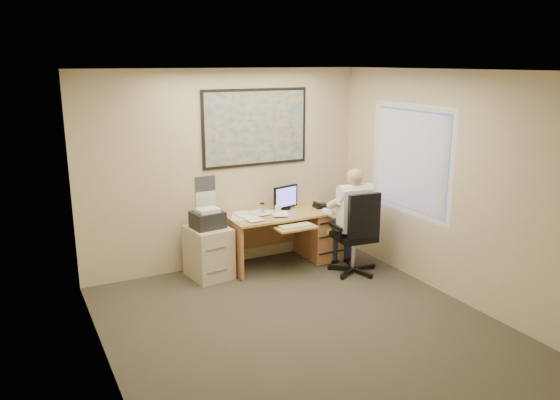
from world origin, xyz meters
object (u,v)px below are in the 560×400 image
office_chair (356,249)px  person (353,221)px  filing_cabinet (209,248)px  desk (304,230)px

office_chair → person: bearing=98.4°
filing_cabinet → person: 1.95m
office_chair → person: (-0.00, 0.08, 0.38)m
filing_cabinet → office_chair: bearing=-31.1°
desk → office_chair: size_ratio=1.39×
filing_cabinet → office_chair: 1.97m
desk → office_chair: bearing=-65.9°
filing_cabinet → office_chair: office_chair is taller
office_chair → filing_cabinet: bearing=161.5°
desk → person: bearing=-63.7°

